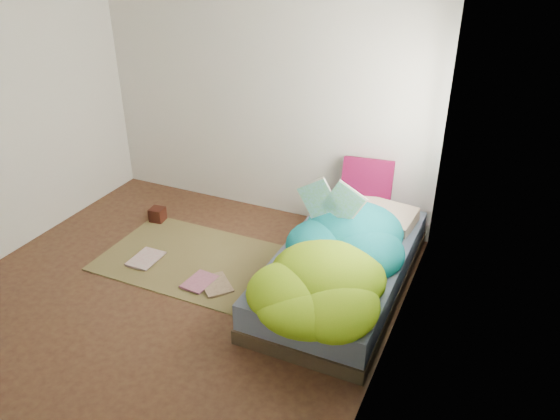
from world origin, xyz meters
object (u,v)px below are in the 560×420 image
object	(u,v)px
pillow_magenta	(367,183)
floor_book_b	(189,278)
wooden_box	(158,214)
floor_book_a	(135,256)
open_book	(331,190)
bed	(342,270)

from	to	relation	value
pillow_magenta	floor_book_b	world-z (taller)	pillow_magenta
pillow_magenta	wooden_box	world-z (taller)	pillow_magenta
floor_book_a	floor_book_b	size ratio (longest dim) A/B	1.12
open_book	floor_book_a	distance (m)	1.93
pillow_magenta	open_book	distance (m)	0.80
bed	floor_book_a	xyz separation A→B (m)	(-1.85, -0.37, -0.14)
floor_book_a	floor_book_b	xyz separation A→B (m)	(0.64, -0.09, 0.00)
open_book	bed	bearing A→B (deg)	-39.58
bed	open_book	size ratio (longest dim) A/B	4.30
pillow_magenta	wooden_box	distance (m)	2.14
pillow_magenta	floor_book_b	xyz separation A→B (m)	(-1.13, -1.34, -0.55)
pillow_magenta	floor_book_a	xyz separation A→B (m)	(-1.78, -1.25, -0.55)
open_book	wooden_box	bearing A→B (deg)	171.51
bed	pillow_magenta	world-z (taller)	pillow_magenta
wooden_box	floor_book_a	bearing A→B (deg)	-71.54
pillow_magenta	open_book	xyz separation A→B (m)	(-0.10, -0.75, 0.25)
bed	open_book	bearing A→B (deg)	143.91
open_book	floor_book_b	bearing A→B (deg)	-154.05
bed	floor_book_b	bearing A→B (deg)	-159.15
open_book	floor_book_b	distance (m)	1.43
floor_book_a	open_book	bearing A→B (deg)	15.66
pillow_magenta	floor_book_a	size ratio (longest dim) A/B	1.44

